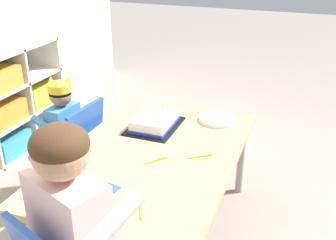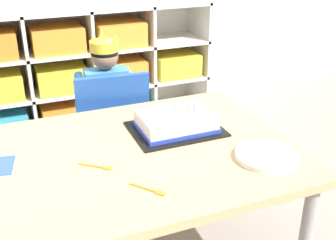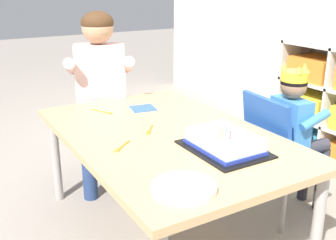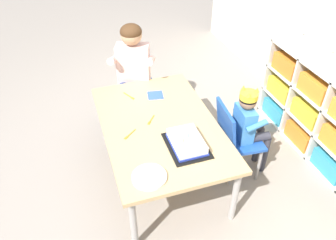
# 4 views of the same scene
# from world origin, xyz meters

# --- Properties ---
(ground) EXTENTS (16.00, 16.00, 0.00)m
(ground) POSITION_xyz_m (0.00, 0.00, 0.00)
(ground) COLOR gray
(storage_cubby_shelf) EXTENTS (1.67, 0.36, 0.82)m
(storage_cubby_shelf) POSITION_xyz_m (0.18, 1.49, 0.38)
(storage_cubby_shelf) COLOR silver
(storage_cubby_shelf) RESTS_ON ground
(activity_table) EXTENTS (1.35, 0.87, 0.55)m
(activity_table) POSITION_xyz_m (0.00, 0.00, 0.50)
(activity_table) COLOR tan
(activity_table) RESTS_ON ground
(classroom_chair_blue) EXTENTS (0.40, 0.36, 0.69)m
(classroom_chair_blue) POSITION_xyz_m (0.15, 0.59, 0.40)
(classroom_chair_blue) COLOR #1E4CA8
(classroom_chair_blue) RESTS_ON ground
(child_with_crown) EXTENTS (0.31, 0.31, 0.84)m
(child_with_crown) POSITION_xyz_m (0.16, 0.70, 0.52)
(child_with_crown) COLOR #3D7FBC
(child_with_crown) RESTS_ON ground
(classroom_chair_adult_side) EXTENTS (0.40, 0.39, 0.75)m
(classroom_chair_adult_side) POSITION_xyz_m (-0.83, 0.00, 0.46)
(classroom_chair_adult_side) COLOR #1E4CA8
(classroom_chair_adult_side) RESTS_ON ground
(adult_helper_seated) EXTENTS (0.49, 0.47, 1.06)m
(adult_helper_seated) POSITION_xyz_m (-0.72, -0.04, 0.66)
(adult_helper_seated) COLOR beige
(adult_helper_seated) RESTS_ON ground
(birthday_cake_on_tray) EXTENTS (0.36, 0.27, 0.11)m
(birthday_cake_on_tray) POSITION_xyz_m (0.30, 0.11, 0.58)
(birthday_cake_on_tray) COLOR black
(birthday_cake_on_tray) RESTS_ON activity_table
(paper_plate_stack) EXTENTS (0.23, 0.23, 0.02)m
(paper_plate_stack) POSITION_xyz_m (0.52, -0.23, 0.56)
(paper_plate_stack) COLOR white
(paper_plate_stack) RESTS_ON activity_table
(paper_napkin_square) EXTENTS (0.15, 0.15, 0.00)m
(paper_napkin_square) POSITION_xyz_m (-0.40, 0.08, 0.55)
(paper_napkin_square) COLOR #3356B7
(paper_napkin_square) RESTS_ON activity_table
(fork_beside_plate_stack) EXTENTS (0.09, 0.11, 0.00)m
(fork_beside_plate_stack) POSITION_xyz_m (0.06, -0.26, 0.55)
(fork_beside_plate_stack) COLOR orange
(fork_beside_plate_stack) RESTS_ON activity_table
(fork_scattered_mid_table) EXTENTS (0.13, 0.08, 0.00)m
(fork_scattered_mid_table) POSITION_xyz_m (-0.45, -0.14, 0.55)
(fork_scattered_mid_table) COLOR orange
(fork_scattered_mid_table) RESTS_ON activity_table
(fork_by_napkin) EXTENTS (0.11, 0.09, 0.00)m
(fork_by_napkin) POSITION_xyz_m (-0.06, -0.05, 0.55)
(fork_by_napkin) COLOR orange
(fork_by_napkin) RESTS_ON activity_table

